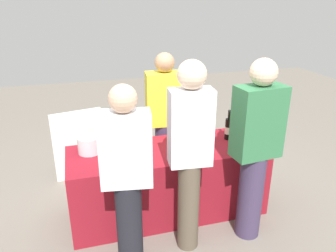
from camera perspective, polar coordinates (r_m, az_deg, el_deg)
name	(u,v)px	position (r m, az deg, el deg)	size (l,w,h in m)	color
ground_plane	(168,210)	(3.73, 0.00, -14.19)	(12.00, 12.00, 0.00)	slate
tasting_table	(168,181)	(3.53, 0.00, -9.35)	(2.00, 0.70, 0.74)	maroon
wine_bottle_0	(106,140)	(3.34, -10.52, -2.37)	(0.08, 0.08, 0.30)	black
wine_bottle_1	(124,140)	(3.32, -7.59, -2.39)	(0.08, 0.08, 0.31)	black
wine_bottle_2	(138,135)	(3.41, -5.09, -1.52)	(0.08, 0.08, 0.31)	black
wine_bottle_3	(203,131)	(3.51, 5.94, -0.88)	(0.08, 0.08, 0.30)	black
wine_bottle_4	(228,129)	(3.59, 10.28, -0.46)	(0.07, 0.07, 0.33)	black
wine_glass_0	(117,149)	(3.17, -8.73, -3.87)	(0.07, 0.07, 0.14)	silver
wine_glass_1	(174,145)	(3.24, 1.03, -3.22)	(0.06, 0.06, 0.13)	silver
wine_glass_2	(240,139)	(3.41, 12.25, -2.15)	(0.06, 0.06, 0.14)	silver
ice_bucket	(89,144)	(3.34, -13.34, -3.10)	(0.22, 0.22, 0.17)	silver
server_pouring	(165,118)	(3.80, -0.55, 1.36)	(0.44, 0.27, 1.61)	#3F3351
guest_0	(127,175)	(2.67, -7.06, -8.30)	(0.43, 0.28, 1.60)	black
guest_1	(190,151)	(2.78, 3.76, -4.35)	(0.37, 0.23, 1.74)	brown
guest_2	(255,147)	(3.04, 14.75, -3.54)	(0.44, 0.27, 1.72)	#3F3351
menu_board	(79,145)	(4.29, -15.04, -3.11)	(0.62, 0.03, 0.88)	white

